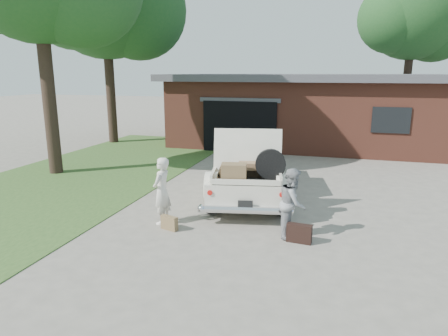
# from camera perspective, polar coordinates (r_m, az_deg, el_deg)

# --- Properties ---
(ground) EXTENTS (90.00, 90.00, 0.00)m
(ground) POSITION_cam_1_polar(r_m,az_deg,el_deg) (9.55, -1.03, -7.24)
(ground) COLOR gray
(ground) RESTS_ON ground
(grass_strip) EXTENTS (6.00, 16.00, 0.02)m
(grass_strip) POSITION_cam_1_polar(r_m,az_deg,el_deg) (14.53, -18.42, -0.63)
(grass_strip) COLOR #2D4C1E
(grass_strip) RESTS_ON ground
(house) EXTENTS (12.80, 7.80, 3.30)m
(house) POSITION_cam_1_polar(r_m,az_deg,el_deg) (20.13, 11.67, 8.34)
(house) COLOR brown
(house) RESTS_ON ground
(tree_right) EXTENTS (6.07, 5.28, 9.30)m
(tree_right) POSITION_cam_1_polar(r_m,az_deg,el_deg) (25.07, 25.65, 19.10)
(tree_right) COLOR #38281E
(tree_right) RESTS_ON ground
(sedan) EXTENTS (2.86, 5.29, 2.06)m
(sedan) POSITION_cam_1_polar(r_m,az_deg,el_deg) (11.19, 3.59, -0.17)
(sedan) COLOR beige
(sedan) RESTS_ON ground
(woman_left) EXTENTS (0.40, 0.58, 1.54)m
(woman_left) POSITION_cam_1_polar(r_m,az_deg,el_deg) (9.16, -8.88, -3.25)
(woman_left) COLOR silver
(woman_left) RESTS_ON ground
(woman_right) EXTENTS (0.57, 0.72, 1.47)m
(woman_right) POSITION_cam_1_polar(r_m,az_deg,el_deg) (8.46, 9.79, -4.92)
(woman_right) COLOR gray
(woman_right) RESTS_ON ground
(suitcase_left) EXTENTS (0.42, 0.24, 0.31)m
(suitcase_left) POSITION_cam_1_polar(r_m,az_deg,el_deg) (8.94, -7.82, -7.78)
(suitcase_left) COLOR olive
(suitcase_left) RESTS_ON ground
(suitcase_right) EXTENTS (0.52, 0.21, 0.39)m
(suitcase_right) POSITION_cam_1_polar(r_m,az_deg,el_deg) (8.36, 10.70, -9.17)
(suitcase_right) COLOR black
(suitcase_right) RESTS_ON ground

